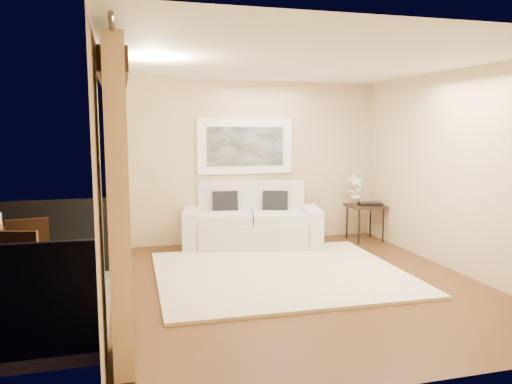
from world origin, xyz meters
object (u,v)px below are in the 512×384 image
object	(u,v)px
balcony_chair_far	(29,255)
balcony_chair_near	(14,274)
orchid	(356,189)
sofa	(252,224)
side_table	(365,208)
bistro_table	(3,240)

from	to	relation	value
balcony_chair_far	balcony_chair_near	distance (m)	0.68
orchid	balcony_chair_far	distance (m)	5.31
sofa	side_table	bearing A→B (deg)	9.21
balcony_chair_far	balcony_chair_near	size ratio (longest dim) A/B	1.03
sofa	bistro_table	xyz separation A→B (m)	(-3.28, -1.97, 0.38)
balcony_chair_near	orchid	bearing A→B (deg)	44.35
sofa	balcony_chair_far	distance (m)	3.63
orchid	balcony_chair_near	xyz separation A→B (m)	(-4.92, -2.72, -0.32)
side_table	balcony_chair_near	xyz separation A→B (m)	(-5.04, -2.57, -0.01)
sofa	bistro_table	bearing A→B (deg)	-137.09
balcony_chair_far	side_table	bearing A→B (deg)	-168.17
sofa	balcony_chair_near	world-z (taller)	sofa
balcony_chair_far	balcony_chair_near	bearing A→B (deg)	78.98
balcony_chair_near	sofa	bearing A→B (deg)	56.54
sofa	bistro_table	size ratio (longest dim) A/B	2.81
balcony_chair_far	bistro_table	bearing A→B (deg)	-13.48
orchid	side_table	bearing A→B (deg)	-52.01
side_table	bistro_table	xyz separation A→B (m)	(-5.27, -1.87, 0.19)
side_table	balcony_chair_near	bearing A→B (deg)	-152.94
side_table	bistro_table	bearing A→B (deg)	-160.45
side_table	orchid	world-z (taller)	orchid
side_table	balcony_chair_far	distance (m)	5.36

